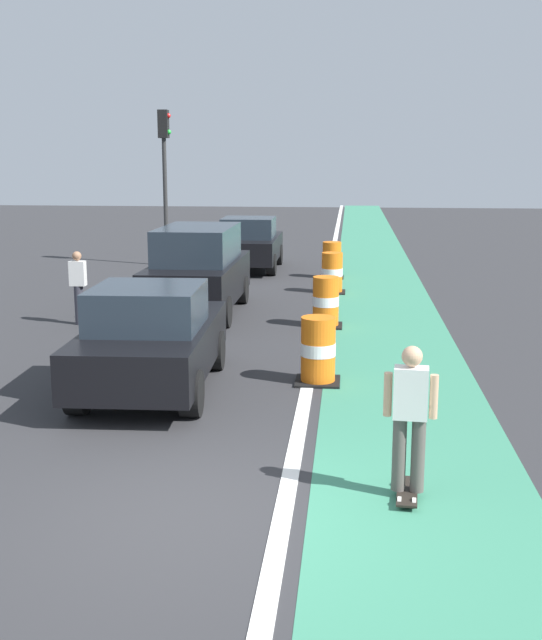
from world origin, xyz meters
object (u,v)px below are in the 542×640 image
Objects in this scene: traffic_barrel_back at (332,273)px; parked_sedan_nearest at (151,339)px; traffic_light_corner at (165,160)px; pedestrian_crossing at (78,285)px; parked_sedan_third at (249,244)px; traffic_barrel_mid at (326,302)px; skateboarder_on_lane at (410,417)px; parked_suv_second at (198,270)px; traffic_barrel_front at (318,351)px; traffic_barrel_far at (332,260)px.

parked_sedan_nearest is at bearing -105.44° from traffic_barrel_back.
pedestrian_crossing is (0.25, -9.58, -2.64)m from traffic_light_corner.
traffic_barrel_mid is (2.73, -8.51, -0.30)m from parked_sedan_third.
traffic_light_corner reaches higher than pedestrian_crossing.
skateboarder_on_lane is 0.41× the size of parked_sedan_nearest.
parked_sedan_nearest is 3.82× the size of traffic_barrel_mid.
parked_sedan_third reaches higher than skateboarder_on_lane.
parked_sedan_third is at bearing 102.76° from skateboarder_on_lane.
pedestrian_crossing is (-5.42, -4.64, 0.33)m from traffic_barrel_back.
traffic_barrel_front is (3.01, -5.47, -0.50)m from parked_suv_second.
parked_sedan_nearest and parked_sedan_third have the same top height.
traffic_barrel_mid is 0.68× the size of pedestrian_crossing.
traffic_light_corner is at bearing 91.51° from pedestrian_crossing.
traffic_barrel_far is (2.96, 5.90, -0.50)m from parked_suv_second.
parked_sedan_nearest is at bearing -85.96° from parked_suv_second.
parked_suv_second is at bearing 118.83° from traffic_barrel_front.
traffic_barrel_front is at bearing -89.75° from traffic_barrel_far.
parked_sedan_third is at bearing 151.07° from traffic_barrel_far.
parked_suv_second is 4.22× the size of traffic_barrel_far.
parked_sedan_third is 3.10m from traffic_barrel_far.
parked_suv_second is (-4.16, 9.82, 0.12)m from skateboarder_on_lane.
parked_sedan_nearest is at bearing -101.81° from traffic_barrel_far.
traffic_barrel_far is at bearing 94.36° from skateboarder_on_lane.
traffic_barrel_front is 8.70m from traffic_barrel_back.
parked_suv_second is at bearing -92.06° from parked_sedan_third.
traffic_light_corner reaches higher than traffic_barrel_back.
traffic_barrel_far is at bearing 90.25° from traffic_barrel_front.
parked_sedan_third is 3.78× the size of traffic_barrel_far.
parked_sedan_third is 9.20m from pedestrian_crossing.
traffic_barrel_far is at bearing 78.19° from parked_sedan_nearest.
parked_sedan_nearest reaches higher than pedestrian_crossing.
parked_sedan_nearest is 0.82× the size of traffic_light_corner.
traffic_barrel_mid is (2.56, 5.07, -0.30)m from parked_sedan_nearest.
parked_sedan_nearest is at bearing 135.74° from skateboarder_on_lane.
traffic_barrel_mid and traffic_barrel_back have the same top height.
traffic_barrel_front and traffic_barrel_far have the same top height.
traffic_barrel_mid is at bearing 90.17° from traffic_barrel_front.
traffic_light_corner is 3.17× the size of pedestrian_crossing.
parked_sedan_nearest reaches higher than traffic_barrel_far.
traffic_barrel_back is at bearing 89.55° from traffic_barrel_mid.
parked_sedan_third is 3.78× the size of traffic_barrel_back.
parked_suv_second is 4.22× the size of traffic_barrel_front.
traffic_light_corner is at bearing 107.90° from parked_suv_second.
parked_sedan_nearest is 3.82× the size of traffic_barrel_back.
traffic_barrel_mid is 5.40m from pedestrian_crossing.
parked_suv_second is 0.90× the size of traffic_light_corner.
traffic_barrel_mid is 0.21× the size of traffic_light_corner.
parked_suv_second is 6.62m from traffic_barrel_far.
traffic_barrel_front and traffic_barrel_mid have the same top height.
traffic_light_corner is (-3.07, 14.34, 2.67)m from parked_sedan_nearest.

